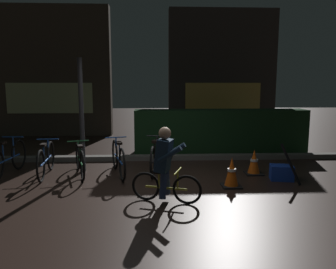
{
  "coord_description": "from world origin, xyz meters",
  "views": [
    {
      "loc": [
        -0.13,
        -6.1,
        1.93
      ],
      "look_at": [
        0.2,
        0.6,
        0.9
      ],
      "focal_mm": 35.59,
      "sensor_mm": 36.0,
      "label": 1
    }
  ],
  "objects_px": {
    "parked_bike_center_right": "(118,158)",
    "traffic_cone_far": "(254,162)",
    "street_post": "(82,116)",
    "parked_bike_right_mid": "(156,157)",
    "parked_bike_left_mid": "(46,160)",
    "closed_umbrella": "(291,164)",
    "parked_bike_leftmost": "(8,159)",
    "blue_crate": "(281,173)",
    "parked_bike_center_left": "(80,160)",
    "cyclist": "(165,164)",
    "traffic_cone_near": "(232,173)"
  },
  "relations": [
    {
      "from": "parked_bike_center_right",
      "to": "traffic_cone_far",
      "type": "xyz_separation_m",
      "value": [
        2.9,
        -0.11,
        -0.1
      ]
    },
    {
      "from": "street_post",
      "to": "parked_bike_right_mid",
      "type": "xyz_separation_m",
      "value": [
        1.6,
        -0.2,
        -0.88
      ]
    },
    {
      "from": "street_post",
      "to": "parked_bike_left_mid",
      "type": "distance_m",
      "value": 1.19
    },
    {
      "from": "traffic_cone_far",
      "to": "closed_umbrella",
      "type": "relative_size",
      "value": 0.63
    },
    {
      "from": "street_post",
      "to": "parked_bike_leftmost",
      "type": "height_order",
      "value": "street_post"
    },
    {
      "from": "blue_crate",
      "to": "closed_umbrella",
      "type": "xyz_separation_m",
      "value": [
        0.07,
        -0.25,
        0.24
      ]
    },
    {
      "from": "parked_bike_center_left",
      "to": "blue_crate",
      "type": "distance_m",
      "value": 4.18
    },
    {
      "from": "traffic_cone_far",
      "to": "closed_umbrella",
      "type": "bearing_deg",
      "value": -55.0
    },
    {
      "from": "parked_bike_right_mid",
      "to": "traffic_cone_far",
      "type": "height_order",
      "value": "parked_bike_right_mid"
    },
    {
      "from": "parked_bike_center_left",
      "to": "blue_crate",
      "type": "height_order",
      "value": "parked_bike_center_left"
    },
    {
      "from": "parked_bike_center_right",
      "to": "closed_umbrella",
      "type": "distance_m",
      "value": 3.49
    },
    {
      "from": "parked_bike_right_mid",
      "to": "cyclist",
      "type": "xyz_separation_m",
      "value": [
        0.13,
        -1.84,
        0.28
      ]
    },
    {
      "from": "parked_bike_center_left",
      "to": "parked_bike_right_mid",
      "type": "height_order",
      "value": "parked_bike_right_mid"
    },
    {
      "from": "parked_bike_center_left",
      "to": "closed_umbrella",
      "type": "xyz_separation_m",
      "value": [
        4.21,
        -0.83,
        0.07
      ]
    },
    {
      "from": "parked_bike_leftmost",
      "to": "blue_crate",
      "type": "distance_m",
      "value": 5.69
    },
    {
      "from": "parked_bike_right_mid",
      "to": "cyclist",
      "type": "height_order",
      "value": "cyclist"
    },
    {
      "from": "traffic_cone_far",
      "to": "cyclist",
      "type": "bearing_deg",
      "value": -141.21
    },
    {
      "from": "parked_bike_center_right",
      "to": "traffic_cone_far",
      "type": "distance_m",
      "value": 2.91
    },
    {
      "from": "parked_bike_leftmost",
      "to": "blue_crate",
      "type": "xyz_separation_m",
      "value": [
        5.66,
        -0.63,
        -0.21
      ]
    },
    {
      "from": "street_post",
      "to": "parked_bike_center_right",
      "type": "relative_size",
      "value": 1.51
    },
    {
      "from": "traffic_cone_near",
      "to": "cyclist",
      "type": "bearing_deg",
      "value": -150.31
    },
    {
      "from": "parked_bike_center_right",
      "to": "traffic_cone_near",
      "type": "relative_size",
      "value": 2.89
    },
    {
      "from": "parked_bike_left_mid",
      "to": "traffic_cone_far",
      "type": "bearing_deg",
      "value": -96.72
    },
    {
      "from": "parked_bike_leftmost",
      "to": "parked_bike_left_mid",
      "type": "bearing_deg",
      "value": -91.28
    },
    {
      "from": "parked_bike_center_left",
      "to": "closed_umbrella",
      "type": "relative_size",
      "value": 1.72
    },
    {
      "from": "blue_crate",
      "to": "closed_umbrella",
      "type": "bearing_deg",
      "value": -74.63
    },
    {
      "from": "blue_crate",
      "to": "parked_bike_left_mid",
      "type": "bearing_deg",
      "value": 173.41
    },
    {
      "from": "parked_bike_center_left",
      "to": "cyclist",
      "type": "bearing_deg",
      "value": -152.27
    },
    {
      "from": "parked_bike_left_mid",
      "to": "blue_crate",
      "type": "xyz_separation_m",
      "value": [
        4.84,
        -0.56,
        -0.19
      ]
    },
    {
      "from": "closed_umbrella",
      "to": "blue_crate",
      "type": "bearing_deg",
      "value": -32.83
    },
    {
      "from": "parked_bike_leftmost",
      "to": "blue_crate",
      "type": "height_order",
      "value": "parked_bike_leftmost"
    },
    {
      "from": "street_post",
      "to": "parked_bike_right_mid",
      "type": "relative_size",
      "value": 1.47
    },
    {
      "from": "street_post",
      "to": "traffic_cone_far",
      "type": "bearing_deg",
      "value": -6.82
    },
    {
      "from": "parked_bike_left_mid",
      "to": "parked_bike_center_right",
      "type": "xyz_separation_m",
      "value": [
        1.51,
        0.01,
        0.01
      ]
    },
    {
      "from": "street_post",
      "to": "parked_bike_center_right",
      "type": "bearing_deg",
      "value": -22.47
    },
    {
      "from": "parked_bike_center_left",
      "to": "closed_umbrella",
      "type": "bearing_deg",
      "value": -118.86
    },
    {
      "from": "cyclist",
      "to": "traffic_cone_far",
      "type": "bearing_deg",
      "value": 57.08
    },
    {
      "from": "parked_bike_center_right",
      "to": "parked_bike_right_mid",
      "type": "bearing_deg",
      "value": -94.36
    },
    {
      "from": "parked_bike_leftmost",
      "to": "parked_bike_center_left",
      "type": "height_order",
      "value": "parked_bike_leftmost"
    },
    {
      "from": "parked_bike_center_left",
      "to": "traffic_cone_near",
      "type": "height_order",
      "value": "parked_bike_center_left"
    },
    {
      "from": "parked_bike_right_mid",
      "to": "blue_crate",
      "type": "distance_m",
      "value": 2.64
    },
    {
      "from": "cyclist",
      "to": "parked_bike_center_right",
      "type": "bearing_deg",
      "value": 136.87
    },
    {
      "from": "parked_bike_center_left",
      "to": "blue_crate",
      "type": "xyz_separation_m",
      "value": [
        4.14,
        -0.58,
        -0.17
      ]
    },
    {
      "from": "parked_bike_center_left",
      "to": "cyclist",
      "type": "relative_size",
      "value": 1.17
    },
    {
      "from": "parked_bike_right_mid",
      "to": "traffic_cone_near",
      "type": "bearing_deg",
      "value": -120.52
    },
    {
      "from": "street_post",
      "to": "closed_umbrella",
      "type": "relative_size",
      "value": 2.91
    },
    {
      "from": "parked_bike_left_mid",
      "to": "traffic_cone_far",
      "type": "relative_size",
      "value": 3.05
    },
    {
      "from": "parked_bike_leftmost",
      "to": "closed_umbrella",
      "type": "relative_size",
      "value": 2.02
    },
    {
      "from": "parked_bike_left_mid",
      "to": "cyclist",
      "type": "bearing_deg",
      "value": -130.12
    },
    {
      "from": "parked_bike_right_mid",
      "to": "traffic_cone_far",
      "type": "distance_m",
      "value": 2.12
    }
  ]
}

